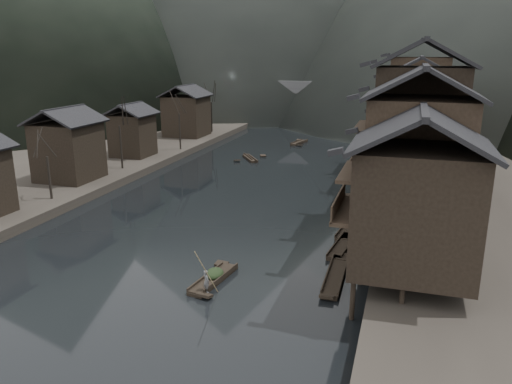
% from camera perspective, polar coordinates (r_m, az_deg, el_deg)
% --- Properties ---
extents(water, '(300.00, 300.00, 0.00)m').
position_cam_1_polar(water, '(43.58, -6.40, -4.84)').
color(water, black).
rests_on(water, ground).
extents(left_bank, '(40.00, 200.00, 1.20)m').
position_cam_1_polar(left_bank, '(94.06, -16.47, 6.23)').
color(left_bank, '#2D2823').
rests_on(left_bank, ground).
extents(stilt_houses, '(9.00, 67.60, 16.93)m').
position_cam_1_polar(stilt_houses, '(56.63, 17.96, 8.66)').
color(stilt_houses, black).
rests_on(stilt_houses, ground).
extents(left_houses, '(8.10, 53.20, 8.73)m').
position_cam_1_polar(left_houses, '(68.99, -15.69, 7.24)').
color(left_houses, black).
rests_on(left_houses, left_bank).
extents(bare_trees, '(3.85, 61.82, 7.70)m').
position_cam_1_polar(bare_trees, '(69.42, -12.06, 8.34)').
color(bare_trees, black).
rests_on(bare_trees, left_bank).
extents(moored_sampans, '(3.35, 60.79, 0.47)m').
position_cam_1_polar(moored_sampans, '(60.85, 12.50, 1.10)').
color(moored_sampans, black).
rests_on(moored_sampans, water).
extents(midriver_boats, '(14.03, 38.90, 0.45)m').
position_cam_1_polar(midriver_boats, '(87.36, 5.92, 5.84)').
color(midriver_boats, black).
rests_on(midriver_boats, water).
extents(stone_bridge, '(40.00, 6.00, 9.00)m').
position_cam_1_polar(stone_bridge, '(110.99, 8.62, 10.44)').
color(stone_bridge, '#4C4C4F').
rests_on(stone_bridge, ground).
extents(hero_sampan, '(1.87, 5.64, 0.44)m').
position_cam_1_polar(hero_sampan, '(34.99, -4.86, -9.84)').
color(hero_sampan, black).
rests_on(hero_sampan, water).
extents(cargo_heap, '(1.23, 1.61, 0.74)m').
position_cam_1_polar(cargo_heap, '(34.95, -4.78, -8.77)').
color(cargo_heap, black).
rests_on(cargo_heap, hero_sampan).
extents(boatman, '(0.66, 0.64, 1.53)m').
position_cam_1_polar(boatman, '(32.85, -5.71, -9.72)').
color(boatman, '#5C5D5F').
rests_on(boatman, hero_sampan).
extents(bamboo_pole, '(1.18, 1.87, 4.13)m').
position_cam_1_polar(bamboo_pole, '(31.66, -5.52, -5.15)').
color(bamboo_pole, '#8C7A51').
rests_on(bamboo_pole, boatman).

